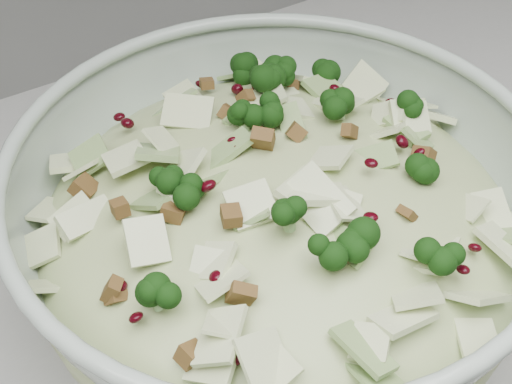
# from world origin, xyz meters

# --- Properties ---
(mixing_bowl) EXTENTS (0.42, 0.42, 0.15)m
(mixing_bowl) POSITION_xyz_m (-0.60, 1.60, 0.98)
(mixing_bowl) COLOR #A1B1A4
(mixing_bowl) RESTS_ON counter
(salad) EXTENTS (0.46, 0.46, 0.15)m
(salad) POSITION_xyz_m (-0.60, 1.60, 1.00)
(salad) COLOR #B2C184
(salad) RESTS_ON mixing_bowl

